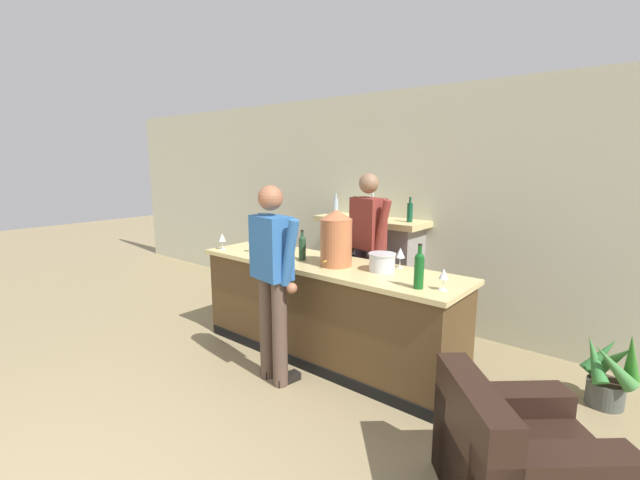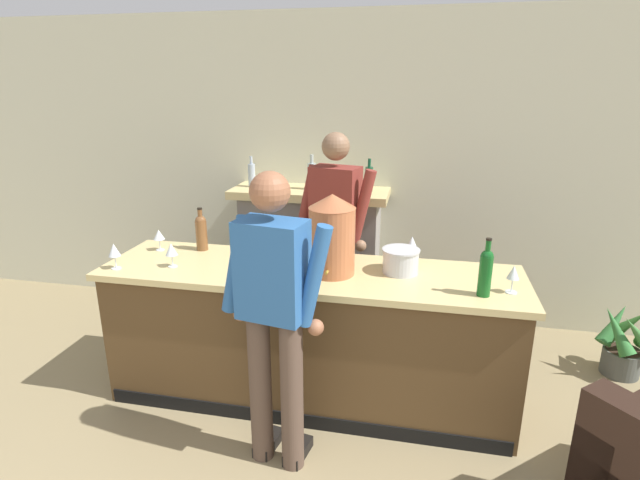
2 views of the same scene
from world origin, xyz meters
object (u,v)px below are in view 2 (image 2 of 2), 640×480
person_customer (274,313)px  person_bartender (335,237)px  ice_bucket_steel (401,261)px  wine_glass_front_left (412,244)px  wine_glass_by_dispenser (114,251)px  wine_glass_mid_counter (171,250)px  fireplace_stone (311,254)px  potted_plant_corner (627,340)px  wine_glass_back_row (159,235)px  wine_bottle_burgundy_dark (271,251)px  wine_bottle_chardonnay_pale (201,231)px  wine_glass_near_bucket (513,274)px  copper_dispenser (332,234)px  wine_bottle_port_short (486,271)px

person_customer → person_bartender: 1.31m
ice_bucket_steel → wine_glass_front_left: 0.23m
wine_glass_by_dispenser → ice_bucket_steel: bearing=9.8°
wine_glass_front_left → wine_glass_mid_counter: (-1.57, -0.42, -0.02)m
fireplace_stone → potted_plant_corner: 2.63m
ice_bucket_steel → wine_glass_mid_counter: wine_glass_mid_counter is taller
wine_glass_mid_counter → wine_glass_back_row: bearing=130.7°
fireplace_stone → wine_glass_mid_counter: size_ratio=9.42×
fireplace_stone → wine_bottle_burgundy_dark: 1.36m
fireplace_stone → wine_glass_front_left: size_ratio=8.37×
wine_glass_by_dispenser → wine_bottle_chardonnay_pale: bearing=50.9°
fireplace_stone → wine_glass_back_row: fireplace_stone is taller
wine_bottle_chardonnay_pale → fireplace_stone: bearing=58.8°
wine_glass_front_left → wine_bottle_burgundy_dark: bearing=-159.2°
potted_plant_corner → wine_glass_near_bucket: size_ratio=4.04×
potted_plant_corner → copper_dispenser: 2.46m
wine_glass_front_left → wine_glass_near_bucket: 0.72m
wine_bottle_chardonnay_pale → wine_glass_by_dispenser: bearing=-129.1°
potted_plant_corner → wine_glass_front_left: bearing=-163.8°
wine_glass_mid_counter → wine_glass_near_bucket: (2.17, 0.01, 0.00)m
wine_glass_mid_counter → wine_glass_by_dispenser: (-0.35, -0.11, 0.01)m
fireplace_stone → wine_glass_near_bucket: 2.09m
fireplace_stone → wine_glass_mid_counter: fireplace_stone is taller
potted_plant_corner → wine_glass_back_row: size_ratio=4.37×
wine_glass_near_bucket → wine_glass_by_dispenser: size_ratio=0.97×
ice_bucket_steel → wine_glass_near_bucket: wine_glass_near_bucket is taller
person_customer → wine_bottle_burgundy_dark: bearing=108.4°
person_bartender → fireplace_stone: bearing=119.6°
copper_dispenser → wine_glass_front_left: copper_dispenser is taller
wine_glass_near_bucket → wine_bottle_chardonnay_pale: bearing=170.3°
person_customer → wine_glass_front_left: size_ratio=9.34×
copper_dispenser → wine_bottle_burgundy_dark: (-0.40, -0.02, -0.13)m
wine_bottle_port_short → wine_bottle_burgundy_dark: wine_bottle_port_short is taller
copper_dispenser → fireplace_stone: bearing=108.9°
ice_bucket_steel → wine_glass_back_row: bearing=177.1°
wine_bottle_port_short → wine_glass_by_dispenser: 2.35m
wine_bottle_port_short → wine_bottle_burgundy_dark: (-1.33, 0.14, -0.02)m
person_bartender → wine_bottle_port_short: size_ratio=5.17×
ice_bucket_steel → wine_bottle_port_short: bearing=-28.7°
potted_plant_corner → wine_glass_by_dispenser: size_ratio=3.90×
potted_plant_corner → person_customer: person_customer is taller
wine_glass_near_bucket → wine_bottle_burgundy_dark: bearing=177.5°
copper_dispenser → wine_bottle_chardonnay_pale: (-1.03, 0.27, -0.12)m
ice_bucket_steel → wine_glass_front_left: (0.06, 0.21, 0.05)m
fireplace_stone → person_bartender: bearing=-60.4°
copper_dispenser → wine_glass_near_bucket: 1.11m
person_bartender → wine_glass_front_left: person_bartender is taller
person_customer → wine_glass_back_row: bearing=143.8°
wine_glass_near_bucket → ice_bucket_steel: bearing=163.5°
wine_glass_front_left → ice_bucket_steel: bearing=-106.4°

